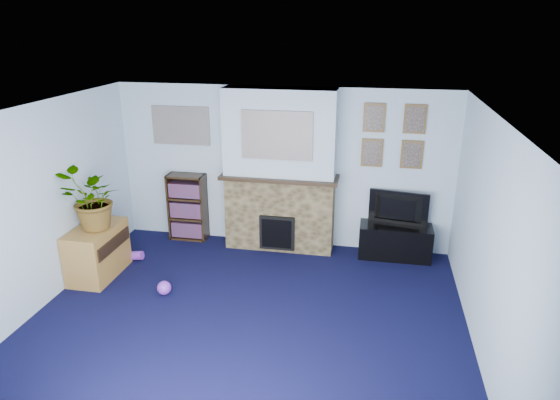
% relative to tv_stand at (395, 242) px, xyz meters
% --- Properties ---
extents(floor, '(5.00, 4.50, 0.01)m').
position_rel_tv_stand_xyz_m(floor, '(-1.71, -2.03, -0.23)').
color(floor, black).
rests_on(floor, ground).
extents(ceiling, '(5.00, 4.50, 0.01)m').
position_rel_tv_stand_xyz_m(ceiling, '(-1.71, -2.03, 2.17)').
color(ceiling, white).
rests_on(ceiling, wall_back).
extents(wall_back, '(5.00, 0.04, 2.40)m').
position_rel_tv_stand_xyz_m(wall_back, '(-1.71, 0.22, 0.97)').
color(wall_back, silver).
rests_on(wall_back, ground).
extents(wall_front, '(5.00, 0.04, 2.40)m').
position_rel_tv_stand_xyz_m(wall_front, '(-1.71, -4.28, 0.97)').
color(wall_front, silver).
rests_on(wall_front, ground).
extents(wall_left, '(0.04, 4.50, 2.40)m').
position_rel_tv_stand_xyz_m(wall_left, '(-4.21, -2.03, 0.97)').
color(wall_left, silver).
rests_on(wall_left, ground).
extents(wall_right, '(0.04, 4.50, 2.40)m').
position_rel_tv_stand_xyz_m(wall_right, '(0.79, -2.03, 0.97)').
color(wall_right, silver).
rests_on(wall_right, ground).
extents(chimney_breast, '(1.72, 0.50, 2.40)m').
position_rel_tv_stand_xyz_m(chimney_breast, '(-1.71, 0.02, 0.96)').
color(chimney_breast, brown).
rests_on(chimney_breast, ground).
extents(collage_main, '(1.00, 0.03, 0.68)m').
position_rel_tv_stand_xyz_m(collage_main, '(-1.71, -0.19, 1.55)').
color(collage_main, gray).
rests_on(collage_main, chimney_breast).
extents(collage_left, '(0.90, 0.03, 0.58)m').
position_rel_tv_stand_xyz_m(collage_left, '(-3.26, 0.21, 1.55)').
color(collage_left, gray).
rests_on(collage_left, wall_back).
extents(portrait_tl, '(0.30, 0.03, 0.40)m').
position_rel_tv_stand_xyz_m(portrait_tl, '(-0.41, 0.20, 1.77)').
color(portrait_tl, brown).
rests_on(portrait_tl, wall_back).
extents(portrait_tr, '(0.30, 0.03, 0.40)m').
position_rel_tv_stand_xyz_m(portrait_tr, '(0.14, 0.20, 1.77)').
color(portrait_tr, brown).
rests_on(portrait_tr, wall_back).
extents(portrait_bl, '(0.30, 0.03, 0.40)m').
position_rel_tv_stand_xyz_m(portrait_bl, '(-0.41, 0.20, 1.27)').
color(portrait_bl, brown).
rests_on(portrait_bl, wall_back).
extents(portrait_br, '(0.30, 0.03, 0.40)m').
position_rel_tv_stand_xyz_m(portrait_br, '(0.14, 0.20, 1.27)').
color(portrait_br, brown).
rests_on(portrait_br, wall_back).
extents(tv_stand, '(1.03, 0.43, 0.49)m').
position_rel_tv_stand_xyz_m(tv_stand, '(0.00, 0.00, 0.00)').
color(tv_stand, black).
rests_on(tv_stand, ground).
extents(television, '(0.85, 0.25, 0.49)m').
position_rel_tv_stand_xyz_m(television, '(0.00, 0.02, 0.51)').
color(television, black).
rests_on(television, tv_stand).
extents(bookshelf, '(0.58, 0.28, 1.05)m').
position_rel_tv_stand_xyz_m(bookshelf, '(-3.19, 0.08, 0.28)').
color(bookshelf, black).
rests_on(bookshelf, ground).
extents(sideboard, '(0.50, 0.89, 0.69)m').
position_rel_tv_stand_xyz_m(sideboard, '(-3.95, -1.32, 0.12)').
color(sideboard, '#A37534').
rests_on(sideboard, ground).
extents(potted_plant, '(0.81, 0.88, 0.82)m').
position_rel_tv_stand_xyz_m(potted_plant, '(-3.90, -1.37, 0.88)').
color(potted_plant, '#26661E').
rests_on(potted_plant, sideboard).
extents(mantel_clock, '(0.10, 0.06, 0.14)m').
position_rel_tv_stand_xyz_m(mantel_clock, '(-1.77, -0.03, 1.00)').
color(mantel_clock, gold).
rests_on(mantel_clock, chimney_breast).
extents(mantel_candle, '(0.05, 0.05, 0.17)m').
position_rel_tv_stand_xyz_m(mantel_candle, '(-1.41, -0.03, 1.01)').
color(mantel_candle, '#B2BFC6').
rests_on(mantel_candle, chimney_breast).
extents(mantel_teddy, '(0.13, 0.13, 0.13)m').
position_rel_tv_stand_xyz_m(mantel_teddy, '(-2.29, -0.03, 0.99)').
color(mantel_teddy, gray).
rests_on(mantel_teddy, chimney_breast).
extents(mantel_can, '(0.06, 0.06, 0.12)m').
position_rel_tv_stand_xyz_m(mantel_can, '(-1.09, -0.03, 0.99)').
color(mantel_can, red).
rests_on(mantel_can, chimney_breast).
extents(green_crate, '(0.40, 0.36, 0.26)m').
position_rel_tv_stand_xyz_m(green_crate, '(-4.01, -1.45, -0.08)').
color(green_crate, '#198C26').
rests_on(green_crate, ground).
extents(toy_ball, '(0.18, 0.18, 0.18)m').
position_rel_tv_stand_xyz_m(toy_ball, '(-2.88, -1.64, -0.14)').
color(toy_ball, purple).
rests_on(toy_ball, ground).
extents(toy_block, '(0.22, 0.22, 0.21)m').
position_rel_tv_stand_xyz_m(toy_block, '(-4.01, -1.28, -0.11)').
color(toy_block, red).
rests_on(toy_block, ground).
extents(toy_tube, '(0.29, 0.13, 0.16)m').
position_rel_tv_stand_xyz_m(toy_tube, '(-3.70, -0.83, -0.15)').
color(toy_tube, purple).
rests_on(toy_tube, ground).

